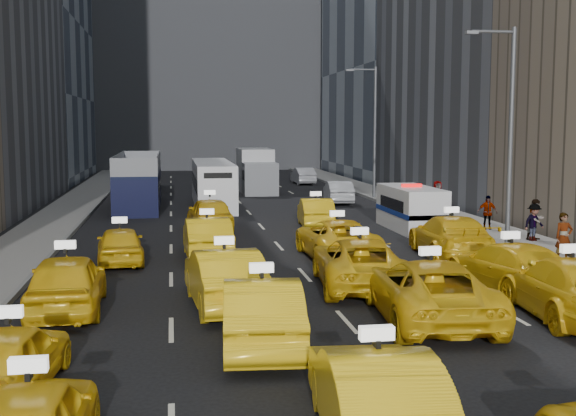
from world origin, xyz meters
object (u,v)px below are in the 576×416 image
at_px(taxi_1, 376,395).
at_px(city_bus, 213,184).
at_px(nypd_van, 411,209).
at_px(box_truck, 256,171).
at_px(double_decker, 139,181).
at_px(pedestrian_0, 564,237).

distance_m(taxi_1, city_bus, 34.73).
height_order(taxi_1, city_bus, city_bus).
relative_size(nypd_van, box_truck, 0.72).
bearing_deg(taxi_1, box_truck, -89.58).
xyz_separation_m(double_decker, pedestrian_0, (15.95, -21.72, -0.56)).
bearing_deg(double_decker, city_bus, 6.25).
bearing_deg(pedestrian_0, double_decker, 127.23).
bearing_deg(box_truck, nypd_van, -71.36).
bearing_deg(box_truck, pedestrian_0, -71.28).
relative_size(nypd_van, pedestrian_0, 2.95).
relative_size(nypd_van, city_bus, 0.49).
bearing_deg(pedestrian_0, city_bus, 118.67).
bearing_deg(pedestrian_0, taxi_1, -128.57).
bearing_deg(double_decker, box_truck, 54.11).
relative_size(taxi_1, city_bus, 0.44).
bearing_deg(taxi_1, city_bus, -84.38).
height_order(taxi_1, double_decker, double_decker).
height_order(nypd_van, double_decker, double_decker).
distance_m(taxi_1, nypd_van, 24.27).
xyz_separation_m(taxi_1, double_decker, (-5.17, 34.78, 0.82)).
xyz_separation_m(double_decker, city_bus, (4.56, -0.06, -0.23)).
distance_m(box_truck, pedestrian_0, 31.67).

